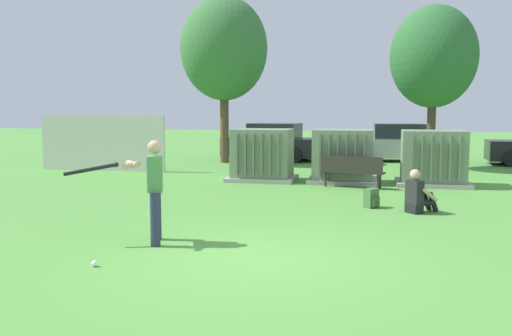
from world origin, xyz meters
The scene contains 14 objects.
ground_plane centered at (0.00, 0.00, 0.00)m, with size 96.00×96.00×0.00m, color #51933D.
fence_panel centered at (-7.98, 10.50, 1.00)m, with size 4.80×0.12×2.00m, color beige.
transformer_west centered at (-1.72, 9.03, 0.79)m, with size 2.10×1.70×1.62m.
transformer_mid_west centered at (0.80, 9.10, 0.79)m, with size 2.10×1.70×1.62m.
transformer_mid_east centered at (3.43, 8.99, 0.79)m, with size 2.10×1.70×1.62m.
park_bench centered at (1.11, 7.92, 0.54)m, with size 1.84×0.81×0.92m.
batter centered at (-1.93, 0.65, 0.98)m, with size 1.58×0.83×1.74m.
sports_ball centered at (-2.20, -0.86, 0.04)m, with size 0.09×0.09×0.09m, color white.
seated_spectator centered at (2.67, 4.40, 0.38)m, with size 0.76×0.71×0.96m.
backpack centered at (1.68, 4.81, 0.21)m, with size 0.37×0.38×0.44m.
tree_left centered at (-4.41, 14.32, 4.70)m, with size 3.58×3.58×6.85m.
tree_center_left centered at (3.79, 13.56, 4.14)m, with size 3.16×3.16×6.04m.
parked_car_leftmost centered at (-2.65, 15.80, 0.75)m, with size 4.39×2.34×1.62m.
parked_car_left_of_center centered at (2.65, 16.40, 0.75)m, with size 4.27×2.07×1.62m.
Camera 1 is at (1.69, -7.91, 2.27)m, focal length 38.61 mm.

